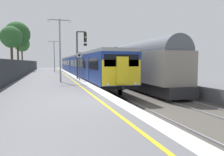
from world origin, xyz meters
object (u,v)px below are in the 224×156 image
at_px(platform_lamp_mid, 60,45).
at_px(speed_limit_sign, 79,62).
at_px(freight_train_adjacent_track, 119,64).
at_px(background_tree_back, 22,45).
at_px(background_tree_centre, 11,38).
at_px(commuter_train_at_platform, 79,65).
at_px(background_tree_left, 17,35).
at_px(platform_lamp_far, 54,54).
at_px(signal_gantry, 80,49).

bearing_deg(platform_lamp_mid, speed_limit_sign, 32.28).
distance_m(freight_train_adjacent_track, background_tree_back, 26.98).
bearing_deg(background_tree_back, background_tree_centre, -93.75).
height_order(commuter_train_at_platform, freight_train_adjacent_track, freight_train_adjacent_track).
bearing_deg(background_tree_left, background_tree_centre, -95.14).
xyz_separation_m(speed_limit_sign, platform_lamp_far, (-1.78, 17.78, 1.46)).
bearing_deg(background_tree_centre, commuter_train_at_platform, -28.53).
xyz_separation_m(commuter_train_at_platform, platform_lamp_mid, (-3.62, -14.56, 1.91)).
bearing_deg(commuter_train_at_platform, background_tree_back, 123.26).
distance_m(freight_train_adjacent_track, background_tree_centre, 20.22).
xyz_separation_m(freight_train_adjacent_track, platform_lamp_mid, (-7.63, -6.77, 1.66)).
bearing_deg(platform_lamp_mid, commuter_train_at_platform, 76.02).
bearing_deg(freight_train_adjacent_track, platform_lamp_mid, -138.40).
height_order(background_tree_centre, background_tree_back, background_tree_centre).
height_order(freight_train_adjacent_track, platform_lamp_mid, platform_lamp_mid).
height_order(platform_lamp_far, background_tree_centre, background_tree_centre).
height_order(platform_lamp_far, background_tree_back, background_tree_back).
bearing_deg(freight_train_adjacent_track, background_tree_back, 121.28).
xyz_separation_m(platform_lamp_far, background_tree_back, (-6.24, 10.69, 2.20)).
distance_m(freight_train_adjacent_track, platform_lamp_far, 14.42).
xyz_separation_m(commuter_train_at_platform, signal_gantry, (-1.47, -11.18, 1.78)).
relative_size(platform_lamp_mid, background_tree_centre, 0.70).
bearing_deg(commuter_train_at_platform, signal_gantry, -97.48).
height_order(speed_limit_sign, background_tree_left, background_tree_left).
height_order(speed_limit_sign, platform_lamp_far, platform_lamp_far).
distance_m(speed_limit_sign, platform_lamp_far, 17.93).
bearing_deg(platform_lamp_far, freight_train_adjacent_track, -57.84).
relative_size(commuter_train_at_platform, background_tree_back, 5.75).
relative_size(platform_lamp_mid, background_tree_back, 0.76).
relative_size(freight_train_adjacent_track, platform_lamp_mid, 5.05).
bearing_deg(speed_limit_sign, platform_lamp_mid, -147.72).
bearing_deg(speed_limit_sign, freight_train_adjacent_track, 44.00).
distance_m(commuter_train_at_platform, signal_gantry, 11.42).
bearing_deg(background_tree_centre, platform_lamp_far, -11.14).
bearing_deg(background_tree_back, commuter_train_at_platform, -56.74).
xyz_separation_m(speed_limit_sign, background_tree_centre, (-8.63, 19.13, 4.01)).
relative_size(speed_limit_sign, background_tree_left, 0.29).
height_order(freight_train_adjacent_track, speed_limit_sign, freight_train_adjacent_track).
relative_size(freight_train_adjacent_track, background_tree_left, 2.93).
bearing_deg(platform_lamp_mid, background_tree_back, 101.90).
bearing_deg(background_tree_left, freight_train_adjacent_track, -52.09).
relative_size(speed_limit_sign, background_tree_centre, 0.35).
distance_m(commuter_train_at_platform, platform_lamp_far, 5.96).
xyz_separation_m(platform_lamp_mid, background_tree_centre, (-6.85, 20.25, 2.52)).
height_order(commuter_train_at_platform, signal_gantry, signal_gantry).
bearing_deg(speed_limit_sign, background_tree_left, 109.11).
relative_size(background_tree_left, background_tree_back, 1.30).
bearing_deg(commuter_train_at_platform, platform_lamp_mid, -103.98).
xyz_separation_m(platform_lamp_far, background_tree_centre, (-6.85, 1.35, 2.55)).
height_order(freight_train_adjacent_track, background_tree_centre, background_tree_centre).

